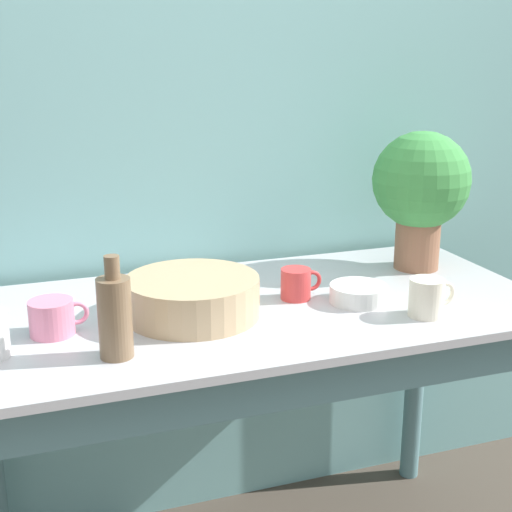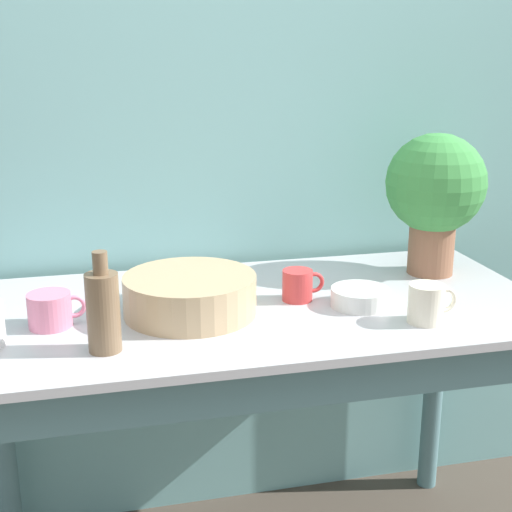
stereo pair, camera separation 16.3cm
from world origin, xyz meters
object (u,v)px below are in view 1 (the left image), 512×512
Objects in this scene: bowl_wash_large at (193,297)px; mug_pink at (53,317)px; mug_cream at (427,297)px; mug_red at (297,284)px; bottle_tall at (115,315)px; bowl_small_enamel_white at (358,294)px; potted_plant at (421,187)px.

bowl_wash_large is 0.31m from mug_pink.
mug_cream is 0.31m from mug_red.
mug_pink is (-0.11, 0.16, -0.05)m from bottle_tall.
bowl_wash_large is at bearing 1.13° from mug_pink.
bowl_small_enamel_white is at bearing 11.74° from bottle_tall.
mug_cream reaches higher than bowl_small_enamel_white.
potted_plant is at bearing 20.11° from bottle_tall.
mug_cream is 0.83m from mug_pink.
bowl_wash_large is at bearing 39.94° from bottle_tall.
bowl_small_enamel_white is (-0.28, -0.20, -0.21)m from potted_plant.
potted_plant reaches higher than mug_pink.
bottle_tall is 1.65× the size of mug_pink.
bottle_tall is 0.61m from bowl_small_enamel_white.
mug_red reaches higher than bowl_small_enamel_white.
bowl_wash_large reaches higher than bowl_small_enamel_white.
potted_plant reaches higher than mug_cream.
bottle_tall is 2.00× the size of mug_red.
bottle_tall reaches higher than mug_pink.
potted_plant is 1.02m from mug_pink.
mug_cream is at bearing -117.83° from potted_plant.
bowl_wash_large is 1.46× the size of bottle_tall.
bottle_tall reaches higher than bowl_small_enamel_white.
mug_red is (-0.41, -0.12, -0.19)m from potted_plant.
bowl_small_enamel_white is at bearing -144.84° from potted_plant.
potted_plant is at bearing 12.87° from bowl_wash_large.
mug_red is at bearing 3.70° from mug_pink.
bottle_tall is 0.70m from mug_cream.
bowl_wash_large is at bearing 174.04° from bowl_small_enamel_white.
bowl_small_enamel_white is at bearing -2.88° from mug_pink.
bowl_small_enamel_white is at bearing -29.17° from mug_red.
mug_cream reaches higher than mug_red.
mug_cream is at bearing -41.11° from mug_red.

